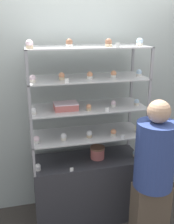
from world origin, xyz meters
The scene contains 35 objects.
ground_plane centered at (0.00, 0.00, 0.00)m, with size 20.00×20.00×0.00m, color #38332D.
back_wall centered at (0.00, 0.38, 1.30)m, with size 8.00×0.05×2.60m.
display_base centered at (0.00, 0.00, 0.37)m, with size 1.18×0.48×0.75m.
display_riser_lower centered at (0.00, 0.00, 1.03)m, with size 1.18×0.48×0.30m.
display_riser_middle centered at (0.00, 0.00, 1.33)m, with size 1.18×0.48×0.30m.
display_riser_upper centered at (0.00, 0.00, 1.63)m, with size 1.18×0.48×0.30m.
display_riser_top centered at (0.00, 0.00, 1.94)m, with size 1.18×0.48×0.30m.
layer_cake_centerpiece centered at (0.12, -0.01, 0.82)m, with size 0.16×0.16×0.14m.
sheet_cake_frosted centered at (-0.23, -0.05, 1.39)m, with size 0.23×0.17×0.07m.
cupcake_0 centered at (-0.54, -0.11, 0.78)m, with size 0.06×0.06×0.07m.
cupcake_1 centered at (0.54, -0.07, 0.78)m, with size 0.06×0.06×0.07m.
price_tag_0 centered at (-0.21, -0.22, 0.77)m, with size 0.04×0.00×0.04m.
cupcake_2 centered at (-0.53, -0.11, 1.08)m, with size 0.06×0.06×0.07m.
cupcake_3 centered at (-0.27, -0.11, 1.08)m, with size 0.06×0.06×0.07m.
cupcake_4 centered at (0.00, -0.10, 1.08)m, with size 0.06×0.06×0.07m.
cupcake_5 centered at (0.25, -0.12, 1.08)m, with size 0.06×0.06×0.07m.
cupcake_6 centered at (0.54, -0.08, 1.08)m, with size 0.06×0.06×0.07m.
price_tag_1 centered at (0.32, -0.22, 1.07)m, with size 0.04×0.00×0.04m.
cupcake_7 centered at (-0.54, -0.12, 1.38)m, with size 0.05×0.05×0.06m.
cupcake_8 centered at (-0.01, -0.13, 1.38)m, with size 0.05×0.05×0.06m.
cupcake_9 centered at (0.26, -0.06, 1.38)m, with size 0.05×0.05×0.06m.
cupcake_10 centered at (0.52, -0.07, 1.38)m, with size 0.05×0.05×0.06m.
price_tag_2 centered at (0.15, -0.22, 1.37)m, with size 0.04×0.00×0.04m.
cupcake_11 centered at (-0.53, -0.11, 1.69)m, with size 0.06×0.06×0.07m.
cupcake_12 centered at (-0.26, -0.05, 1.69)m, with size 0.06×0.06×0.07m.
cupcake_13 centered at (0.01, -0.07, 1.69)m, with size 0.06×0.06×0.07m.
cupcake_14 centered at (0.25, -0.07, 1.69)m, with size 0.06×0.06×0.07m.
cupcake_15 centered at (0.53, -0.06, 1.69)m, with size 0.06×0.06×0.07m.
price_tag_3 centered at (-0.24, -0.22, 1.67)m, with size 0.04×0.00×0.04m.
cupcake_16 centered at (-0.54, -0.11, 1.99)m, with size 0.06×0.06×0.08m.
cupcake_17 centered at (-0.18, -0.04, 1.99)m, with size 0.06×0.06×0.08m.
cupcake_18 centered at (0.19, -0.09, 1.99)m, with size 0.06×0.06×0.08m.
cupcake_19 centered at (0.51, -0.06, 1.99)m, with size 0.06×0.06×0.08m.
price_tag_4 centered at (0.23, -0.22, 1.98)m, with size 0.04×0.00×0.04m.
customer_figure centered at (0.48, -0.60, 0.83)m, with size 0.36×0.36×1.55m.
Camera 1 is at (-0.61, -2.50, 2.15)m, focal length 42.00 mm.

